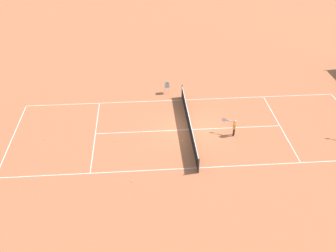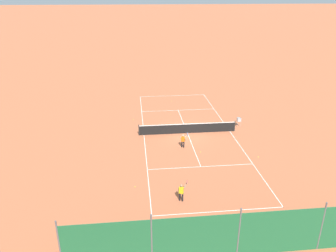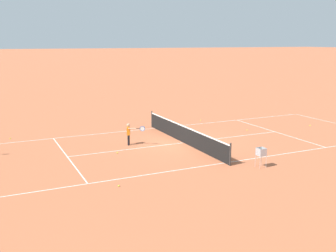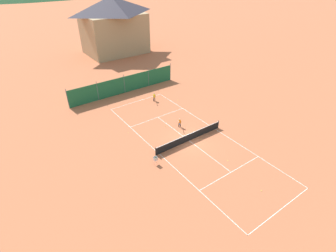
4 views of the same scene
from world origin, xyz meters
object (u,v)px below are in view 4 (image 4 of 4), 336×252
(tennis_net, at_px, (189,137))
(tennis_ball_alley_right, at_px, (246,142))
(player_far_service, at_px, (180,122))
(tennis_ball_near_corner, at_px, (201,139))
(player_near_baseline, at_px, (154,97))
(ball_hopper, at_px, (156,159))
(tennis_ball_mid_court, at_px, (178,100))
(tennis_ball_far_corner, at_px, (228,160))
(tennis_ball_by_net_left, at_px, (128,133))
(tennis_ball_by_net_right, at_px, (261,191))
(tennis_ball_service_box, at_px, (166,126))
(alpine_chalet, at_px, (114,25))

(tennis_net, xyz_separation_m, tennis_ball_alley_right, (5.02, -3.93, -0.47))
(player_far_service, height_order, tennis_ball_near_corner, player_far_service)
(player_near_baseline, xyz_separation_m, ball_hopper, (-7.40, -11.64, -0.05))
(player_far_service, bearing_deg, tennis_ball_mid_court, 54.03)
(player_far_service, distance_m, ball_hopper, 7.33)
(tennis_ball_far_corner, bearing_deg, tennis_ball_near_corner, 86.31)
(tennis_ball_by_net_left, bearing_deg, tennis_ball_near_corner, -43.84)
(tennis_ball_by_net_right, bearing_deg, tennis_net, 92.20)
(tennis_ball_alley_right, bearing_deg, tennis_ball_near_corner, 138.04)
(player_far_service, relative_size, tennis_ball_by_net_right, 18.01)
(tennis_ball_alley_right, bearing_deg, tennis_net, 141.92)
(tennis_ball_service_box, relative_size, alpine_chalet, 0.01)
(tennis_ball_mid_court, bearing_deg, tennis_ball_by_net_left, -161.71)
(player_near_baseline, relative_size, tennis_ball_by_net_left, 18.38)
(tennis_net, xyz_separation_m, tennis_ball_far_corner, (1.00, -5.01, -0.47))
(tennis_ball_by_net_left, height_order, tennis_ball_service_box, same)
(tennis_net, xyz_separation_m, ball_hopper, (-5.29, -1.12, 0.15))
(player_near_baseline, xyz_separation_m, alpine_chalet, (5.91, 24.25, 5.11))
(player_far_service, relative_size, tennis_ball_alley_right, 18.01)
(tennis_ball_mid_court, relative_size, tennis_ball_far_corner, 1.00)
(player_far_service, bearing_deg, tennis_ball_alley_right, -58.51)
(tennis_ball_far_corner, distance_m, alpine_chalet, 40.80)
(tennis_ball_alley_right, xyz_separation_m, ball_hopper, (-10.31, 2.81, 0.62))
(alpine_chalet, bearing_deg, tennis_ball_far_corner, -100.01)
(tennis_ball_by_net_right, height_order, tennis_ball_near_corner, same)
(tennis_ball_far_corner, relative_size, ball_hopper, 0.07)
(tennis_ball_far_corner, height_order, tennis_ball_alley_right, same)
(tennis_ball_mid_court, xyz_separation_m, tennis_ball_by_net_left, (-9.97, -3.30, 0.00))
(tennis_ball_by_net_right, bearing_deg, tennis_ball_alley_right, 50.97)
(tennis_ball_mid_court, relative_size, tennis_ball_by_net_right, 1.00)
(tennis_ball_far_corner, bearing_deg, player_far_service, 91.11)
(tennis_ball_alley_right, distance_m, alpine_chalet, 39.24)
(tennis_net, relative_size, tennis_ball_near_corner, 139.09)
(tennis_net, xyz_separation_m, alpine_chalet, (8.02, 34.76, 5.32))
(tennis_ball_mid_court, bearing_deg, player_far_service, -125.97)
(tennis_ball_near_corner, bearing_deg, alpine_chalet, 79.22)
(player_near_baseline, relative_size, tennis_ball_far_corner, 18.38)
(player_near_baseline, relative_size, alpine_chalet, 0.09)
(tennis_net, height_order, player_near_baseline, player_near_baseline)
(tennis_ball_service_box, bearing_deg, alpine_chalet, 74.58)
(tennis_ball_near_corner, bearing_deg, player_far_service, 97.25)
(tennis_ball_mid_court, height_order, tennis_ball_by_net_right, same)
(tennis_ball_near_corner, xyz_separation_m, ball_hopper, (-6.57, -0.55, 0.62))
(tennis_ball_by_net_left, relative_size, tennis_ball_by_net_right, 1.00)
(tennis_ball_service_box, height_order, alpine_chalet, alpine_chalet)
(player_near_baseline, relative_size, tennis_ball_alley_right, 18.38)
(player_far_service, xyz_separation_m, tennis_ball_by_net_left, (-5.76, 2.50, -0.66))
(tennis_ball_service_box, distance_m, alpine_chalet, 32.42)
(tennis_net, bearing_deg, player_near_baseline, 78.67)
(tennis_ball_alley_right, xyz_separation_m, tennis_ball_service_box, (-5.48, 7.94, 0.00))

